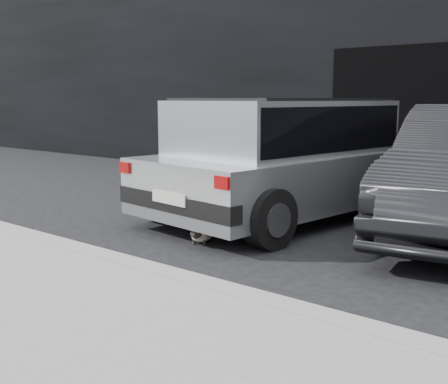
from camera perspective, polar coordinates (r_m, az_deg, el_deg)
The scene contains 7 objects.
ground at distance 7.68m, azimuth 2.96°, elevation -2.96°, with size 80.00×80.00×0.00m, color black.
garage_opening at distance 10.60m, azimuth 20.62°, elevation 6.98°, with size 4.00×0.10×2.60m, color black.
curb at distance 5.13m, azimuth -5.54°, elevation -8.67°, with size 18.00×0.25×0.12m, color gray.
sidewalk at distance 4.42m, azimuth -16.87°, elevation -12.16°, with size 18.00×2.20×0.11m, color gray.
silver_hatchback at distance 7.88m, azimuth 6.64°, elevation 3.98°, with size 2.64×4.70×1.66m.
cat_siamese at distance 6.52m, azimuth -2.28°, elevation -4.22°, with size 0.40×0.64×0.24m.
cat_white at distance 7.19m, azimuth -1.03°, elevation -2.32°, with size 0.79×0.37×0.38m.
Camera 1 is at (4.47, -6.03, 1.66)m, focal length 45.00 mm.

